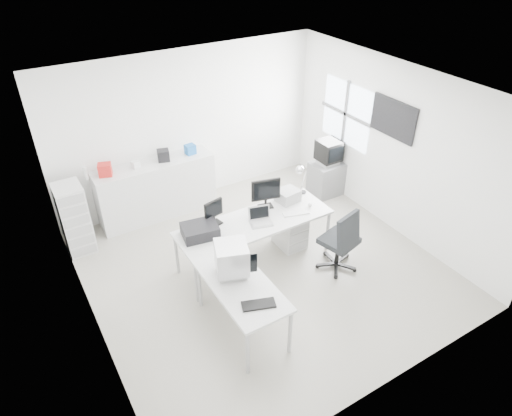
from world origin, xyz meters
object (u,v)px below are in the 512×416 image
tv_cabinet (326,178)px  filing_cabinet (75,219)px  crt_monitor (232,260)px  side_desk (242,307)px  inkjet_printer (200,231)px  laser_printer (288,196)px  sideboard (157,189)px  office_chair (339,238)px  crt_tv (329,153)px  laptop (261,218)px  drawer_pedestal (290,230)px  lcd_monitor_small (214,213)px  lcd_monitor_large (266,194)px  main_desk (255,241)px

tv_cabinet → filing_cabinet: size_ratio=0.55×
crt_monitor → side_desk: bearing=-70.1°
side_desk → inkjet_printer: 1.29m
laser_printer → filing_cabinet: 3.38m
laser_printer → tv_cabinet: (1.48, 0.81, -0.52)m
inkjet_printer → side_desk: bearing=-80.6°
laser_printer → sideboard: bearing=124.0°
tv_cabinet → filing_cabinet: bearing=171.3°
sideboard → filing_cabinet: size_ratio=1.76×
office_chair → crt_tv: office_chair is taller
crt_monitor → tv_cabinet: bearing=51.3°
office_chair → sideboard: 3.34m
laptop → office_chair: office_chair is taller
laptop → laser_printer: size_ratio=0.97×
drawer_pedestal → crt_monitor: bearing=-149.9°
lcd_monitor_small → crt_monitor: size_ratio=0.85×
lcd_monitor_small → office_chair: size_ratio=0.35×
lcd_monitor_small → lcd_monitor_large: lcd_monitor_large is taller
main_desk → laptop: bearing=-63.4°
laptop → filing_cabinet: bearing=157.0°
side_desk → sideboard: bearing=89.3°
office_chair → crt_monitor: bearing=167.8°
sideboard → drawer_pedestal: bearing=-52.5°
office_chair → filing_cabinet: bearing=128.3°
lcd_monitor_large → crt_monitor: lcd_monitor_large is taller
inkjet_printer → laser_printer: 1.60m
side_desk → inkjet_printer: size_ratio=2.80×
main_desk → inkjet_printer: (-0.85, 0.10, 0.46)m
main_desk → lcd_monitor_small: lcd_monitor_small is taller
laptop → tv_cabinet: 2.51m
lcd_monitor_small → lcd_monitor_large: 0.90m
side_desk → drawer_pedestal: (1.55, 1.15, -0.08)m
main_desk → lcd_monitor_large: 0.75m
office_chair → lcd_monitor_small: bearing=132.2°
drawer_pedestal → laptop: 0.87m
lcd_monitor_small → crt_monitor: 1.14m
side_desk → crt_monitor: crt_monitor is taller
main_desk → crt_monitor: (-0.85, -0.85, 0.61)m
lcd_monitor_large → filing_cabinet: bearing=164.9°
laser_printer → crt_tv: size_ratio=0.68×
laptop → crt_monitor: 1.18m
inkjet_printer → lcd_monitor_large: bearing=16.5°
main_desk → laser_printer: bearing=16.3°
laser_printer → sideboard: 2.40m
laptop → crt_tv: (2.18, 1.13, 0.02)m
tv_cabinet → sideboard: sideboard is taller
tv_cabinet → filing_cabinet: 4.56m
lcd_monitor_small → side_desk: bearing=-114.9°
lcd_monitor_large → lcd_monitor_small: bearing=-165.8°
main_desk → crt_monitor: bearing=-135.0°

